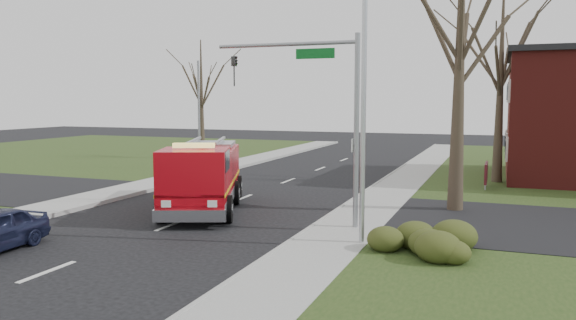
% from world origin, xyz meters
% --- Properties ---
extents(ground, '(120.00, 120.00, 0.00)m').
position_xyz_m(ground, '(0.00, 0.00, 0.00)').
color(ground, black).
rests_on(ground, ground).
extents(sidewalk_right, '(2.40, 80.00, 0.15)m').
position_xyz_m(sidewalk_right, '(6.20, 0.00, 0.07)').
color(sidewalk_right, gray).
rests_on(sidewalk_right, ground).
extents(sidewalk_left, '(2.40, 80.00, 0.15)m').
position_xyz_m(sidewalk_left, '(-6.20, 0.00, 0.07)').
color(sidewalk_left, gray).
rests_on(sidewalk_left, ground).
extents(health_center_sign, '(0.12, 2.00, 1.40)m').
position_xyz_m(health_center_sign, '(10.50, 12.50, 0.88)').
color(health_center_sign, '#481019').
rests_on(health_center_sign, ground).
extents(hedge_corner, '(2.80, 2.00, 0.90)m').
position_xyz_m(hedge_corner, '(9.00, -1.00, 0.58)').
color(hedge_corner, '#383F17').
rests_on(hedge_corner, lawn_right).
extents(bare_tree_near, '(6.00, 6.00, 12.00)m').
position_xyz_m(bare_tree_near, '(9.50, 6.00, 7.41)').
color(bare_tree_near, '#392D22').
rests_on(bare_tree_near, ground).
extents(bare_tree_far, '(5.25, 5.25, 10.50)m').
position_xyz_m(bare_tree_far, '(11.00, 15.00, 6.49)').
color(bare_tree_far, '#392D22').
rests_on(bare_tree_far, ground).
extents(bare_tree_left, '(4.50, 4.50, 9.00)m').
position_xyz_m(bare_tree_left, '(-10.00, 20.00, 5.56)').
color(bare_tree_left, '#392D22').
rests_on(bare_tree_left, ground).
extents(traffic_signal_mast, '(5.29, 0.18, 6.80)m').
position_xyz_m(traffic_signal_mast, '(5.21, 1.50, 4.71)').
color(traffic_signal_mast, gray).
rests_on(traffic_signal_mast, ground).
extents(streetlight_pole, '(1.48, 0.16, 8.40)m').
position_xyz_m(streetlight_pole, '(7.14, -0.50, 4.55)').
color(streetlight_pole, '#B7BABF').
rests_on(streetlight_pole, ground).
extents(utility_pole_far, '(0.14, 0.14, 7.00)m').
position_xyz_m(utility_pole_far, '(-6.80, 14.00, 3.50)').
color(utility_pole_far, gray).
rests_on(utility_pole_far, ground).
extents(fire_engine, '(5.08, 7.78, 2.97)m').
position_xyz_m(fire_engine, '(-0.29, 2.87, 1.35)').
color(fire_engine, '#AC0711').
rests_on(fire_engine, ground).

